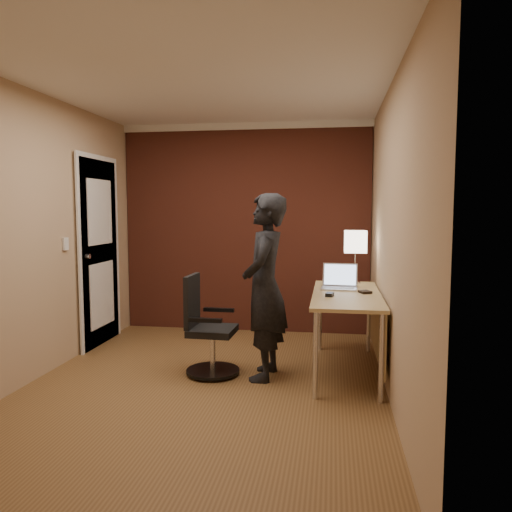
# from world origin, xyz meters

# --- Properties ---
(room) EXTENTS (4.00, 4.00, 4.00)m
(room) POSITION_xyz_m (-0.27, 1.54, 1.37)
(room) COLOR brown
(room) RESTS_ON ground
(desk) EXTENTS (0.60, 1.50, 0.73)m
(desk) POSITION_xyz_m (1.25, 0.52, 0.60)
(desk) COLOR tan
(desk) RESTS_ON ground
(desk_lamp) EXTENTS (0.22, 0.22, 0.54)m
(desk_lamp) POSITION_xyz_m (1.28, 1.14, 1.15)
(desk_lamp) COLOR silver
(desk_lamp) RESTS_ON desk
(laptop) EXTENTS (0.35, 0.28, 0.23)m
(laptop) POSITION_xyz_m (1.12, 0.78, 0.79)
(laptop) COLOR silver
(laptop) RESTS_ON desk
(mouse) EXTENTS (0.08, 0.11, 0.03)m
(mouse) POSITION_xyz_m (1.03, 0.32, 0.75)
(mouse) COLOR black
(mouse) RESTS_ON desk
(wallet) EXTENTS (0.13, 0.14, 0.02)m
(wallet) POSITION_xyz_m (1.34, 0.54, 0.74)
(wallet) COLOR black
(wallet) RESTS_ON desk
(office_chair) EXTENTS (0.48, 0.50, 0.88)m
(office_chair) POSITION_xyz_m (-0.06, 0.27, 0.39)
(office_chair) COLOR black
(office_chair) RESTS_ON ground
(person) EXTENTS (0.41, 0.60, 1.62)m
(person) POSITION_xyz_m (0.47, 0.27, 0.81)
(person) COLOR black
(person) RESTS_ON ground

